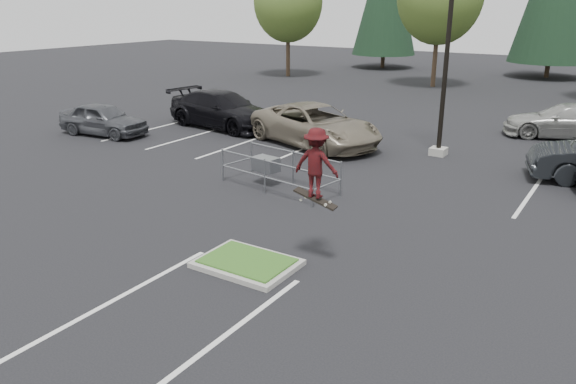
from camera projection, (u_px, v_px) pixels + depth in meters
The scene contains 11 objects.
ground at pixel (247, 266), 12.83m from camera, with size 120.00×120.00×0.00m, color black.
grass_median at pixel (247, 263), 12.81m from camera, with size 2.20×1.60×0.16m.
stall_lines at pixel (323, 187), 18.33m from camera, with size 22.62×17.60×0.01m.
light_pole at pixel (448, 36), 20.70m from camera, with size 0.70×0.60×10.12m.
decid_a at pixel (288, 4), 44.20m from camera, with size 5.44×5.44×8.91m.
cart_corral at pixel (269, 165), 18.27m from camera, with size 4.12×2.02×1.12m.
skateboarder at pixel (316, 163), 12.26m from camera, with size 1.07×0.69×1.79m.
car_l_tan at pixel (315, 125), 23.54m from camera, with size 2.84×6.15×1.71m, color #7B715E.
car_l_black at pixel (221, 110), 26.83m from camera, with size 2.42×5.94×1.72m, color black.
car_l_grey at pixel (103, 119), 25.35m from camera, with size 1.70×4.23×1.44m, color #48494F.
car_far_silver at pixel (568, 121), 24.76m from camera, with size 2.12×5.21×1.51m, color #A7A7A2.
Camera 1 is at (7.03, -9.29, 5.72)m, focal length 35.00 mm.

